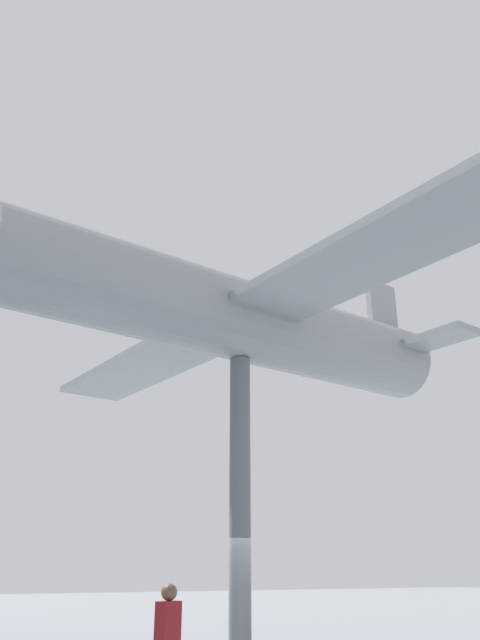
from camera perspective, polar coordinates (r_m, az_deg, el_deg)
The scene contains 3 objects.
support_pylon_central at distance 13.76m, azimuth 0.00°, elevation -16.39°, with size 0.46×0.46×6.41m.
suspended_airplane at distance 14.56m, azimuth -0.99°, elevation 0.32°, with size 17.07×13.59×3.33m.
visitor_person at distance 10.83m, azimuth -6.64°, elevation -26.64°, with size 0.41×0.45×1.71m.
Camera 1 is at (-12.64, 5.30, 1.98)m, focal length 35.00 mm.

